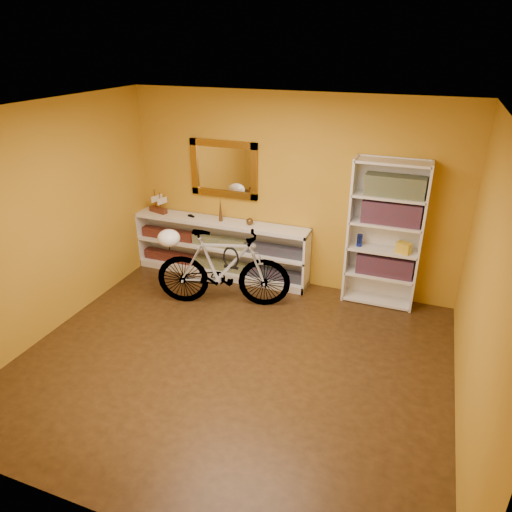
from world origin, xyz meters
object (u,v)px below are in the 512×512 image
at_px(console_unit, 220,248).
at_px(bicycle, 223,268).
at_px(bookcase, 384,235).
at_px(helmet, 169,238).

height_order(console_unit, bicycle, bicycle).
height_order(console_unit, bookcase, bookcase).
bearing_deg(helmet, bookcase, 20.72).
xyz_separation_m(bookcase, helmet, (-2.52, -0.95, -0.04)).
distance_m(bicycle, helmet, 0.78).
bearing_deg(bookcase, console_unit, -179.36).
bearing_deg(helmet, bicycle, 15.74).
bearing_deg(console_unit, bicycle, -62.72).
relative_size(bookcase, bicycle, 1.08).
relative_size(bicycle, helmet, 6.11).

